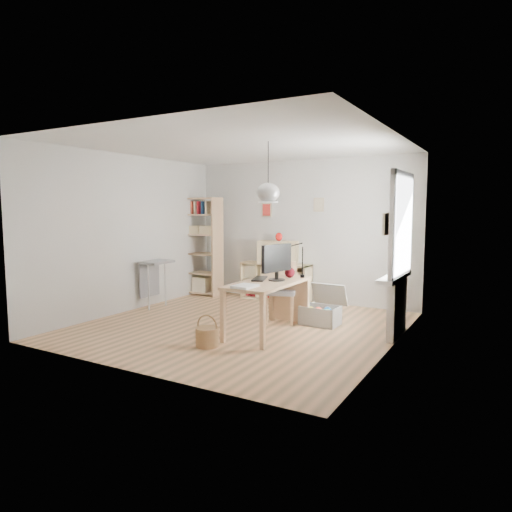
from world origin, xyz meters
The scene contains 20 objects.
ground centered at (0.00, 0.00, 0.00)m, with size 4.50×4.50×0.00m, color tan.
room_shell centered at (0.55, -0.15, 2.00)m, with size 4.50×4.50×4.50m.
window_unit centered at (2.23, 0.60, 1.55)m, with size 0.07×1.16×1.46m.
radiator centered at (2.19, 0.60, 0.40)m, with size 0.10×0.80×0.80m, color silver.
windowsill centered at (2.14, 0.60, 0.83)m, with size 0.22×1.20×0.06m, color white.
desk centered at (0.55, -0.15, 0.66)m, with size 0.70×1.50×0.75m.
cube_shelf centered at (-0.47, 2.08, 0.30)m, with size 1.40×0.38×0.72m.
tall_bookshelf centered at (-2.04, 1.80, 1.09)m, with size 0.80×0.38×2.00m.
side_table centered at (-2.04, 0.35, 0.67)m, with size 0.40×0.55×0.85m.
chair centered at (0.40, 0.57, 0.54)m, with size 0.58×0.58×0.94m.
wicker_basket centered at (0.16, -1.08, 0.14)m, with size 0.31×0.30×0.42m.
storage_chest centered at (1.03, 0.73, 0.20)m, with size 0.59×0.66×0.60m.
monitor centered at (0.62, -0.01, 1.04)m, with size 0.24×0.60×0.52m.
keyboard centered at (0.36, -0.04, 0.76)m, with size 0.17×0.45×0.02m, color black.
task_lamp centered at (0.59, 0.38, 1.08)m, with size 0.46×0.17×0.49m.
yarn_ball centered at (0.66, 0.34, 0.83)m, with size 0.15×0.15×0.15m, color #4E0A12.
paper_tray centered at (0.52, -0.73, 0.77)m, with size 0.26×0.32×0.03m, color white.
drawer_chest centered at (-0.40, 2.04, 0.94)m, with size 0.76×0.35×0.44m, color tan.
red_vase centered at (-0.38, 2.04, 1.24)m, with size 0.14×0.14×0.16m, color #AD110E.
potted_plant centered at (2.12, 0.95, 1.02)m, with size 0.28×0.25×0.32m, color #33712A.
Camera 1 is at (3.56, -5.78, 1.79)m, focal length 32.00 mm.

